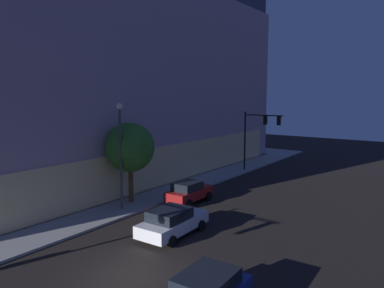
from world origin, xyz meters
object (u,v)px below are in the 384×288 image
(street_lamp_sidewalk, at_px, (120,143))
(car_white, at_px, (172,221))
(traffic_light_far_corner, at_px, (259,129))
(modern_building, at_px, (76,72))
(sidewalk_tree, at_px, (130,148))
(car_red, at_px, (189,192))

(street_lamp_sidewalk, relative_size, car_white, 1.56)
(traffic_light_far_corner, relative_size, car_white, 1.31)
(modern_building, height_order, traffic_light_far_corner, modern_building)
(modern_building, relative_size, street_lamp_sidewalk, 5.39)
(car_white, bearing_deg, modern_building, 65.30)
(traffic_light_far_corner, relative_size, sidewalk_tree, 1.05)
(modern_building, relative_size, car_red, 9.68)
(car_white, bearing_deg, car_red, 27.81)
(traffic_light_far_corner, relative_size, street_lamp_sidewalk, 0.84)
(traffic_light_far_corner, relative_size, car_red, 1.51)
(sidewalk_tree, relative_size, car_red, 1.44)
(sidewalk_tree, height_order, car_red, sidewalk_tree)
(sidewalk_tree, bearing_deg, traffic_light_far_corner, -9.99)
(sidewalk_tree, bearing_deg, modern_building, 65.48)
(modern_building, distance_m, traffic_light_far_corner, 21.13)
(traffic_light_far_corner, bearing_deg, modern_building, 115.61)
(street_lamp_sidewalk, distance_m, sidewalk_tree, 1.83)
(traffic_light_far_corner, bearing_deg, street_lamp_sidewalk, 173.16)
(street_lamp_sidewalk, height_order, car_white, street_lamp_sidewalk)
(sidewalk_tree, distance_m, car_red, 5.52)
(car_red, bearing_deg, sidewalk_tree, 129.01)
(street_lamp_sidewalk, bearing_deg, car_red, -31.79)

